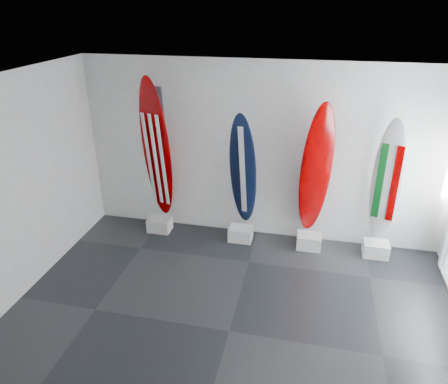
% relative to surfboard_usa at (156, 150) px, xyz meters
% --- Properties ---
extents(floor, '(6.00, 6.00, 0.00)m').
position_rel_surfboard_usa_xyz_m(floor, '(1.74, -2.28, -1.50)').
color(floor, black).
rests_on(floor, ground).
extents(ceiling, '(6.00, 6.00, 0.00)m').
position_rel_surfboard_usa_xyz_m(ceiling, '(1.74, -2.28, 1.50)').
color(ceiling, white).
rests_on(ceiling, wall_back).
extents(wall_back, '(6.00, 0.00, 6.00)m').
position_rel_surfboard_usa_xyz_m(wall_back, '(1.74, 0.22, 0.00)').
color(wall_back, silver).
rests_on(wall_back, ground).
extents(display_block_usa, '(0.40, 0.30, 0.24)m').
position_rel_surfboard_usa_xyz_m(display_block_usa, '(0.00, -0.10, -1.38)').
color(display_block_usa, silver).
rests_on(display_block_usa, floor).
extents(surfboard_usa, '(0.64, 0.48, 2.52)m').
position_rel_surfboard_usa_xyz_m(surfboard_usa, '(0.00, 0.00, 0.00)').
color(surfboard_usa, '#780000').
rests_on(surfboard_usa, display_block_usa).
extents(display_block_navy, '(0.40, 0.30, 0.24)m').
position_rel_surfboard_usa_xyz_m(display_block_navy, '(1.48, -0.10, -1.38)').
color(display_block_navy, silver).
rests_on(display_block_navy, floor).
extents(surfboard_navy, '(0.54, 0.50, 2.03)m').
position_rel_surfboard_usa_xyz_m(surfboard_navy, '(1.48, 0.00, -0.25)').
color(surfboard_navy, black).
rests_on(surfboard_navy, display_block_navy).
extents(display_block_swiss, '(0.40, 0.30, 0.24)m').
position_rel_surfboard_usa_xyz_m(display_block_swiss, '(2.65, -0.10, -1.38)').
color(display_block_swiss, silver).
rests_on(display_block_swiss, floor).
extents(surfboard_swiss, '(0.59, 0.48, 2.25)m').
position_rel_surfboard_usa_xyz_m(surfboard_swiss, '(2.65, 0.00, -0.13)').
color(surfboard_swiss, '#780000').
rests_on(surfboard_swiss, display_block_swiss).
extents(display_block_italy, '(0.40, 0.30, 0.24)m').
position_rel_surfboard_usa_xyz_m(display_block_italy, '(3.72, -0.10, -1.38)').
color(display_block_italy, silver).
rests_on(display_block_italy, floor).
extents(surfboard_italy, '(0.50, 0.34, 2.05)m').
position_rel_surfboard_usa_xyz_m(surfboard_italy, '(3.72, 0.00, -0.23)').
color(surfboard_italy, silver).
rests_on(surfboard_italy, display_block_italy).
extents(wall_outlet, '(0.09, 0.02, 0.13)m').
position_rel_surfboard_usa_xyz_m(wall_outlet, '(-0.71, 0.20, -1.15)').
color(wall_outlet, silver).
rests_on(wall_outlet, wall_back).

